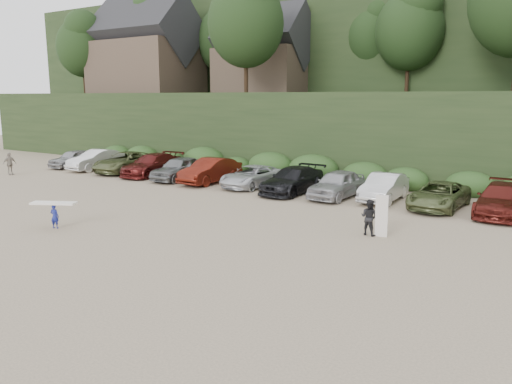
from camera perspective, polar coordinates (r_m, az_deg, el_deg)
The scene contains 6 objects.
ground at distance 21.42m, azimuth -4.96°, elevation -4.62°, with size 120.00×120.00×0.00m, color tan.
hillside_backdrop at distance 54.17m, azimuth 19.13°, elevation 16.14°, with size 90.00×41.50×28.00m.
parked_cars at distance 31.81m, azimuth -0.68°, elevation 1.94°, with size 36.70×6.12×1.65m.
distant_walker at distance 41.01m, azimuth -26.34°, elevation 2.92°, with size 0.98×0.41×1.66m, color gray.
child_surfer at distance 23.54m, azimuth -22.07°, elevation -1.98°, with size 1.98×1.38×1.17m.
adult_surfer at distance 21.28m, azimuth 12.92°, elevation -2.81°, with size 1.23×0.67×1.79m.
Camera 1 is at (12.51, -16.43, 5.71)m, focal length 35.00 mm.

